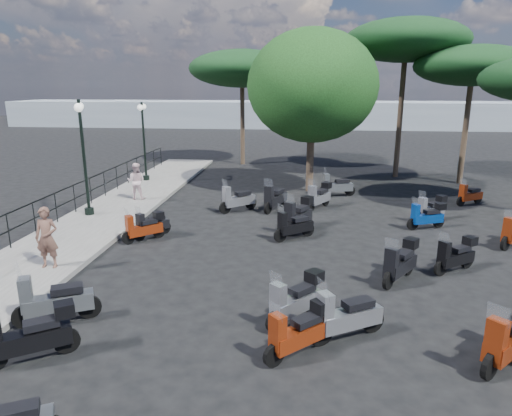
# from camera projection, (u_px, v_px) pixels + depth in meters

# --- Properties ---
(ground) EXTENTS (120.00, 120.00, 0.00)m
(ground) POSITION_uv_depth(u_px,v_px,m) (260.00, 273.00, 12.53)
(ground) COLOR black
(ground) RESTS_ON ground
(sidewalk) EXTENTS (3.00, 30.00, 0.15)m
(sidewalk) POSITION_uv_depth(u_px,v_px,m) (86.00, 229.00, 16.07)
(sidewalk) COLOR #63615F
(sidewalk) RESTS_ON ground
(railing) EXTENTS (0.04, 26.04, 1.10)m
(railing) POSITION_uv_depth(u_px,v_px,m) (45.00, 207.00, 15.80)
(railing) COLOR black
(railing) RESTS_ON sidewalk
(lamp_post_1) EXTENTS (0.71, 1.19, 4.34)m
(lamp_post_1) POSITION_uv_depth(u_px,v_px,m) (83.00, 151.00, 17.00)
(lamp_post_1) COLOR black
(lamp_post_1) RESTS_ON sidewalk
(lamp_post_2) EXTENTS (0.44, 1.17, 4.00)m
(lamp_post_2) POSITION_uv_depth(u_px,v_px,m) (144.00, 136.00, 23.38)
(lamp_post_2) COLOR black
(lamp_post_2) RESTS_ON sidewalk
(woman) EXTENTS (0.65, 0.46, 1.70)m
(woman) POSITION_uv_depth(u_px,v_px,m) (47.00, 238.00, 12.36)
(woman) COLOR brown
(woman) RESTS_ON sidewalk
(pedestrian_far) EXTENTS (0.80, 0.64, 1.59)m
(pedestrian_far) POSITION_uv_depth(u_px,v_px,m) (136.00, 181.00, 19.81)
(pedestrian_far) COLOR beige
(pedestrian_far) RESTS_ON sidewalk
(scooter_1) EXTENTS (1.52, 1.12, 1.39)m
(scooter_1) POSITION_uv_depth(u_px,v_px,m) (31.00, 336.00, 8.43)
(scooter_1) COLOR black
(scooter_1) RESTS_ON ground
(scooter_2) EXTENTS (1.67, 0.99, 1.45)m
(scooter_2) POSITION_uv_depth(u_px,v_px,m) (54.00, 302.00, 9.79)
(scooter_2) COLOR black
(scooter_2) RESTS_ON ground
(scooter_3) EXTENTS (1.20, 1.15, 1.20)m
(scooter_3) POSITION_uv_depth(u_px,v_px,m) (144.00, 228.00, 15.01)
(scooter_3) COLOR black
(scooter_3) RESTS_ON ground
(scooter_4) EXTENTS (0.94, 1.26, 1.18)m
(scooter_4) POSITION_uv_depth(u_px,v_px,m) (151.00, 226.00, 15.35)
(scooter_4) COLOR black
(scooter_4) RESTS_ON ground
(scooter_5) EXTENTS (1.38, 1.25, 1.40)m
(scooter_5) POSITION_uv_depth(u_px,v_px,m) (237.00, 200.00, 18.46)
(scooter_5) COLOR black
(scooter_5) RESTS_ON ground
(scooter_7) EXTENTS (1.28, 1.22, 1.29)m
(scooter_7) POSITION_uv_depth(u_px,v_px,m) (299.00, 332.00, 8.62)
(scooter_7) COLOR black
(scooter_7) RESTS_ON ground
(scooter_8) EXTENTS (1.24, 1.38, 1.34)m
(scooter_8) POSITION_uv_depth(u_px,v_px,m) (296.00, 300.00, 9.85)
(scooter_8) COLOR black
(scooter_8) RESTS_ON ground
(scooter_9) EXTENTS (1.06, 1.68, 1.46)m
(scooter_9) POSITION_uv_depth(u_px,v_px,m) (298.00, 215.00, 16.06)
(scooter_9) COLOR black
(scooter_9) RESTS_ON ground
(scooter_10) EXTENTS (0.91, 1.71, 1.44)m
(scooter_10) POSITION_uv_depth(u_px,v_px,m) (275.00, 199.00, 18.61)
(scooter_10) COLOR black
(scooter_10) RESTS_ON ground
(scooter_12) EXTENTS (1.58, 1.03, 1.41)m
(scooter_12) POSITION_uv_depth(u_px,v_px,m) (346.00, 317.00, 9.17)
(scooter_12) COLOR black
(scooter_12) RESTS_ON ground
(scooter_13) EXTENTS (1.13, 1.48, 1.36)m
(scooter_13) POSITION_uv_depth(u_px,v_px,m) (400.00, 263.00, 11.88)
(scooter_13) COLOR black
(scooter_13) RESTS_ON ground
(scooter_14) EXTENTS (1.33, 1.09, 1.29)m
(scooter_14) POSITION_uv_depth(u_px,v_px,m) (294.00, 227.00, 15.15)
(scooter_14) COLOR black
(scooter_14) RESTS_ON ground
(scooter_15) EXTENTS (1.05, 1.51, 1.35)m
(scooter_15) POSITION_uv_depth(u_px,v_px,m) (319.00, 197.00, 18.92)
(scooter_15) COLOR black
(scooter_15) RESTS_ON ground
(scooter_18) EXTENTS (1.33, 1.03, 1.23)m
(scooter_18) POSITION_uv_depth(u_px,v_px,m) (456.00, 256.00, 12.52)
(scooter_18) COLOR black
(scooter_18) RESTS_ON ground
(scooter_19) EXTENTS (1.43, 0.77, 1.20)m
(scooter_19) POSITION_uv_depth(u_px,v_px,m) (427.00, 217.00, 16.27)
(scooter_19) COLOR black
(scooter_19) RESTS_ON ground
(scooter_20) EXTENTS (1.68, 0.67, 1.36)m
(scooter_20) POSITION_uv_depth(u_px,v_px,m) (336.00, 186.00, 21.01)
(scooter_20) COLOR black
(scooter_20) RESTS_ON ground
(scooter_23) EXTENTS (1.40, 1.39, 1.43)m
(scooter_23) POSITION_uv_depth(u_px,v_px,m) (509.00, 339.00, 8.29)
(scooter_23) COLOR black
(scooter_23) RESTS_ON ground
(scooter_25) EXTENTS (1.32, 1.06, 1.24)m
(scooter_25) POSITION_uv_depth(u_px,v_px,m) (431.00, 209.00, 17.18)
(scooter_25) COLOR black
(scooter_25) RESTS_ON ground
(scooter_26) EXTENTS (1.31, 0.91, 1.19)m
(scooter_26) POSITION_uv_depth(u_px,v_px,m) (469.00, 195.00, 19.51)
(scooter_26) COLOR black
(scooter_26) RESTS_ON ground
(broadleaf_tree) EXTENTS (6.06, 6.06, 7.51)m
(broadleaf_tree) POSITION_uv_depth(u_px,v_px,m) (312.00, 86.00, 20.94)
(broadleaf_tree) COLOR #38281E
(broadleaf_tree) RESTS_ON ground
(pine_0) EXTENTS (6.42, 6.42, 8.35)m
(pine_0) POSITION_uv_depth(u_px,v_px,m) (406.00, 41.00, 23.70)
(pine_0) COLOR #38281E
(pine_0) RESTS_ON ground
(pine_1) EXTENTS (5.71, 5.71, 6.90)m
(pine_1) POSITION_uv_depth(u_px,v_px,m) (473.00, 66.00, 22.41)
(pine_1) COLOR #38281E
(pine_1) RESTS_ON ground
(pine_2) EXTENTS (6.57, 6.57, 7.10)m
(pine_2) POSITION_uv_depth(u_px,v_px,m) (242.00, 69.00, 28.12)
(pine_2) COLOR #38281E
(pine_2) RESTS_ON ground
(distant_hills) EXTENTS (70.00, 8.00, 3.00)m
(distant_hills) POSITION_uv_depth(u_px,v_px,m) (297.00, 114.00, 55.30)
(distant_hills) COLOR gray
(distant_hills) RESTS_ON ground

